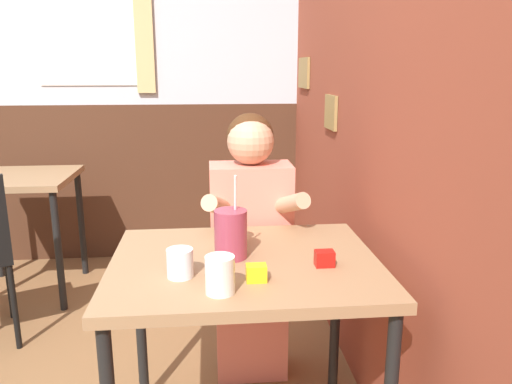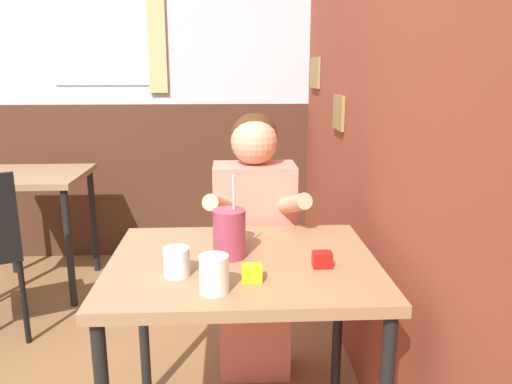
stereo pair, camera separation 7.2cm
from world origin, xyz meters
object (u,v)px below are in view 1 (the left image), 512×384
main_table (245,282)px  background_table (19,194)px  person_seated (251,245)px  cocktail_pitcher (231,234)px

main_table → background_table: 1.90m
background_table → person_seated: bearing=-36.6°
background_table → cocktail_pitcher: 1.85m
person_seated → cocktail_pitcher: person_seated is taller
cocktail_pitcher → main_table: bearing=-33.0°
background_table → cocktail_pitcher: size_ratio=2.62×
main_table → background_table: same height
person_seated → cocktail_pitcher: size_ratio=4.16×
main_table → person_seated: bearing=82.9°
background_table → person_seated: person_seated is taller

